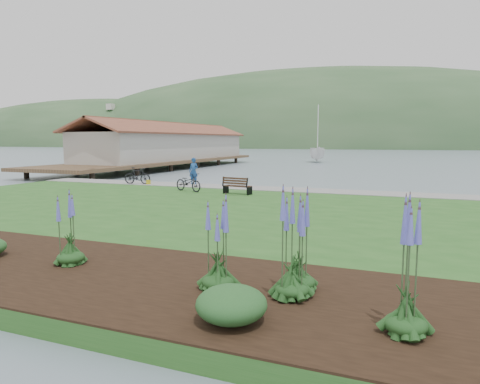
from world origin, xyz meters
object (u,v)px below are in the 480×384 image
object	(u,v)px
park_bench	(237,185)
person	(194,169)
sailboat	(317,162)
bicycle_a	(188,182)

from	to	relation	value
park_bench	person	bearing A→B (deg)	150.12
park_bench	sailboat	bearing A→B (deg)	104.99
park_bench	sailboat	world-z (taller)	sailboat
park_bench	sailboat	distance (m)	42.68
park_bench	bicycle_a	world-z (taller)	bicycle_a
park_bench	bicycle_a	distance (m)	2.99
sailboat	bicycle_a	bearing A→B (deg)	-101.72
park_bench	person	size ratio (longest dim) A/B	0.79
bicycle_a	person	bearing A→B (deg)	42.22
person	bicycle_a	size ratio (longest dim) A/B	1.04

